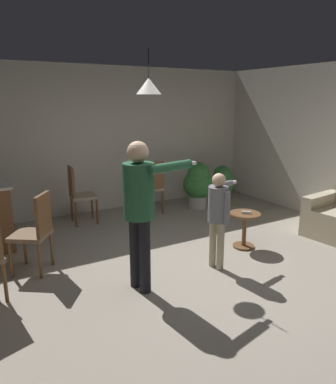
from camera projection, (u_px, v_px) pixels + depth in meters
The scene contains 12 objects.
ground at pixel (199, 273), 4.48m from camera, with size 7.68×7.68×0.00m, color #9E9384.
wall_back at pixel (103, 140), 6.83m from camera, with size 6.40×0.10×2.70m, color silver.
side_table_by_couch at pixel (245, 226), 5.21m from camera, with size 0.44×0.44×0.52m.
person_adult at pixel (140, 200), 3.88m from camera, with size 0.86×0.48×1.68m.
person_child at pixel (218, 210), 4.47m from camera, with size 0.60×0.43×1.23m.
dining_chair_by_counter at pixel (151, 186), 6.69m from camera, with size 0.44×0.44×1.00m.
dining_chair_near_wall at pixel (79, 193), 6.18m from camera, with size 0.46×0.46×1.00m.
dining_chair_centre_back at pixel (36, 230), 4.42m from camera, with size 0.59×0.59×1.00m.
potted_plant_corner at pixel (222, 182), 7.51m from camera, with size 0.51×0.51×0.78m.
potted_plant_by_wall at pixel (198, 183), 7.10m from camera, with size 0.59×0.59×0.91m.
spare_remote_on_table at pixel (246, 212), 5.13m from camera, with size 0.04×0.13×0.04m, color white.
ceiling_light_pendant at pixel (149, 86), 4.51m from camera, with size 0.32×0.32×0.55m.
Camera 1 is at (-2.39, -3.34, 2.08)m, focal length 33.91 mm.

